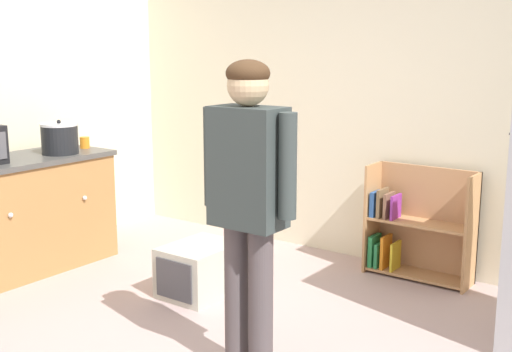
{
  "coord_description": "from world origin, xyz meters",
  "views": [
    {
      "loc": [
        2.18,
        -2.44,
        1.74
      ],
      "look_at": [
        -0.02,
        0.58,
        1.0
      ],
      "focal_mm": 45.71,
      "sensor_mm": 36.0,
      "label": 1
    }
  ],
  "objects": [
    {
      "name": "back_wall",
      "position": [
        0.0,
        2.33,
        1.35
      ],
      "size": [
        5.2,
        0.06,
        2.7
      ],
      "primitive_type": "cube",
      "color": "#ECE6C8",
      "rests_on": "ground"
    },
    {
      "name": "orange_cup",
      "position": [
        -2.17,
        1.08,
        0.95
      ],
      "size": [
        0.08,
        0.08,
        0.09
      ],
      "primitive_type": "cylinder",
      "color": "orange",
      "rests_on": "kitchen_counter"
    },
    {
      "name": "bookshelf",
      "position": [
        0.34,
        2.15,
        0.37
      ],
      "size": [
        0.8,
        0.28,
        0.85
      ],
      "color": "tan",
      "rests_on": "ground"
    },
    {
      "name": "pet_carrier",
      "position": [
        -0.74,
        0.89,
        0.18
      ],
      "size": [
        0.42,
        0.55,
        0.36
      ],
      "color": "beige",
      "rests_on": "ground"
    },
    {
      "name": "crock_pot",
      "position": [
        -2.1,
        0.78,
        1.02
      ],
      "size": [
        0.29,
        0.29,
        0.27
      ],
      "color": "black",
      "rests_on": "kitchen_counter"
    },
    {
      "name": "left_side_wall",
      "position": [
        -2.63,
        0.8,
        1.35
      ],
      "size": [
        0.06,
        2.99,
        2.7
      ],
      "primitive_type": "cube",
      "color": "#EDE6C6",
      "rests_on": "ground"
    },
    {
      "name": "standing_person",
      "position": [
        0.24,
        0.16,
        1.02
      ],
      "size": [
        0.57,
        0.22,
        1.68
      ],
      "color": "#544A4B",
      "rests_on": "ground"
    }
  ]
}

